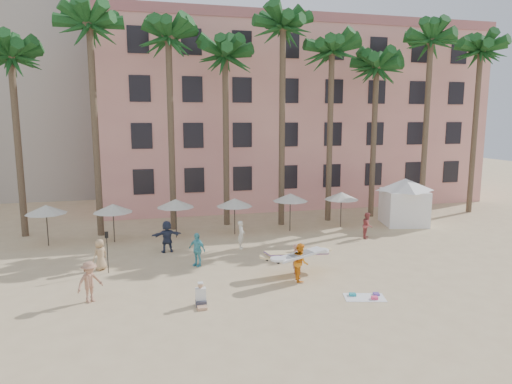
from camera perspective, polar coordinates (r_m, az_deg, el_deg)
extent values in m
plane|color=#D1B789|center=(20.70, 7.26, -13.52)|extent=(120.00, 120.00, 0.00)
cube|color=#F9A797|center=(45.95, 3.77, 9.25)|extent=(35.00, 14.00, 16.00)
cylinder|color=brown|center=(34.22, -27.58, 4.88)|extent=(0.44, 0.44, 12.00)
cylinder|color=brown|center=(32.38, -19.44, 6.99)|extent=(0.44, 0.44, 14.00)
cylinder|color=brown|center=(32.82, -10.56, 6.94)|extent=(0.44, 0.44, 13.50)
cylinder|color=brown|center=(33.83, -3.77, 6.29)|extent=(0.44, 0.44, 12.50)
cylinder|color=brown|center=(33.78, 3.27, 7.99)|extent=(0.44, 0.44, 14.50)
cylinder|color=brown|center=(35.67, 9.21, 6.75)|extent=(0.44, 0.44, 13.00)
cylinder|color=brown|center=(37.89, 14.48, 5.96)|extent=(0.44, 0.44, 12.00)
cylinder|color=brown|center=(39.09, 20.45, 7.23)|extent=(0.44, 0.44, 14.00)
cylinder|color=brown|center=(42.51, 25.65, 6.68)|extent=(0.44, 0.44, 13.50)
cylinder|color=#332B23|center=(31.53, -24.64, -3.94)|extent=(0.07, 0.07, 2.50)
cone|color=beige|center=(31.32, -24.78, -1.98)|extent=(2.50, 2.50, 0.55)
cylinder|color=#332B23|center=(30.95, -17.36, -3.84)|extent=(0.07, 0.07, 2.40)
cone|color=beige|center=(30.73, -17.45, -1.94)|extent=(2.50, 2.50, 0.55)
cylinder|color=#332B23|center=(31.14, -9.97, -3.38)|extent=(0.07, 0.07, 2.50)
cone|color=beige|center=(30.92, -10.03, -1.39)|extent=(2.50, 2.50, 0.55)
cylinder|color=#332B23|center=(31.58, -2.69, -3.17)|extent=(0.07, 0.07, 2.40)
cone|color=beige|center=(31.37, -2.70, -1.29)|extent=(2.50, 2.50, 0.55)
cylinder|color=#332B23|center=(32.47, 4.28, -2.66)|extent=(0.07, 0.07, 2.60)
cone|color=beige|center=(32.26, 4.31, -0.66)|extent=(2.50, 2.50, 0.55)
cylinder|color=#332B23|center=(34.12, 10.57, -2.29)|extent=(0.07, 0.07, 2.50)
cone|color=beige|center=(33.92, 10.62, -0.47)|extent=(2.50, 2.50, 0.55)
cube|color=white|center=(36.25, 18.00, -1.84)|extent=(3.59, 3.59, 2.60)
cone|color=white|center=(35.97, 18.14, 0.90)|extent=(5.39, 5.39, 0.90)
cube|color=white|center=(21.58, 13.41, -12.70)|extent=(2.00, 1.43, 0.02)
cube|color=teal|center=(21.64, 11.98, -12.42)|extent=(0.35, 0.32, 0.10)
cube|color=#FF4679|center=(21.47, 14.61, -12.67)|extent=(0.33, 0.28, 0.12)
cube|color=#6744A4|center=(21.97, 14.80, -12.22)|extent=(0.33, 0.36, 0.08)
imported|color=tan|center=(23.97, 5.09, -8.29)|extent=(0.62, 0.68, 1.55)
cube|color=beige|center=(23.88, 5.10, -7.58)|extent=(3.44, 1.22, 0.39)
imported|color=orange|center=(22.90, 5.58, -8.70)|extent=(0.85, 1.02, 1.89)
cube|color=white|center=(22.79, 5.59, -7.79)|extent=(2.81, 1.54, 0.29)
imported|color=#56BDCA|center=(25.16, -7.39, -7.13)|extent=(1.07, 1.10, 1.85)
imported|color=#A9735A|center=(21.51, -20.07, -10.51)|extent=(1.37, 1.25, 1.85)
imported|color=white|center=(28.21, -1.87, -5.36)|extent=(0.60, 0.74, 1.75)
imported|color=#2F3953|center=(27.96, -11.06, -5.47)|extent=(1.84, 0.75, 1.93)
imported|color=tan|center=(25.72, -18.90, -7.41)|extent=(0.97, 0.93, 1.67)
imported|color=#AA4747|center=(31.52, 13.76, -4.06)|extent=(1.02, 1.07, 1.74)
cylinder|color=black|center=(24.99, -18.07, -7.33)|extent=(0.04, 0.04, 2.10)
cube|color=black|center=(24.73, -18.19, -5.11)|extent=(0.18, 0.03, 0.35)
cube|color=#3F3F4C|center=(20.32, -6.89, -13.59)|extent=(0.45, 0.42, 0.24)
cube|color=tan|center=(20.03, -6.75, -14.13)|extent=(0.40, 0.45, 0.12)
cube|color=white|center=(20.23, -6.93, -12.55)|extent=(0.44, 0.26, 0.55)
sphere|color=tan|center=(20.08, -6.95, -11.49)|extent=(0.24, 0.24, 0.24)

